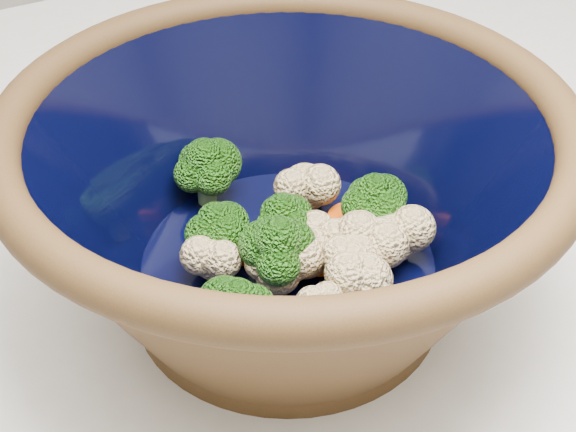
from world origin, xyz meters
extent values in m
cylinder|color=black|center=(-0.06, 0.06, 0.91)|extent=(0.20, 0.20, 0.01)
torus|color=black|center=(-0.06, 0.06, 1.04)|extent=(0.33, 0.33, 0.02)
cylinder|color=black|center=(-0.06, 0.06, 0.93)|extent=(0.19, 0.19, 0.00)
cylinder|color=#608442|center=(0.00, 0.05, 0.94)|extent=(0.01, 0.01, 0.02)
ellipsoid|color=#276012|center=(0.00, 0.05, 0.96)|extent=(0.04, 0.04, 0.03)
cylinder|color=#608442|center=(-0.08, 0.13, 0.94)|extent=(0.01, 0.01, 0.02)
ellipsoid|color=#276012|center=(-0.08, 0.13, 0.97)|extent=(0.04, 0.04, 0.04)
cylinder|color=#608442|center=(-0.12, 0.00, 0.94)|extent=(0.01, 0.01, 0.02)
ellipsoid|color=#276012|center=(-0.12, 0.00, 0.97)|extent=(0.04, 0.04, 0.03)
cylinder|color=#608442|center=(-0.10, 0.08, 0.94)|extent=(0.01, 0.01, 0.02)
ellipsoid|color=#276012|center=(-0.10, 0.08, 0.96)|extent=(0.04, 0.04, 0.03)
cylinder|color=#608442|center=(-0.08, 0.03, 0.94)|extent=(0.01, 0.01, 0.02)
ellipsoid|color=#276012|center=(-0.08, 0.03, 0.97)|extent=(0.04, 0.04, 0.04)
cylinder|color=#608442|center=(-0.06, 0.07, 0.94)|extent=(0.01, 0.01, 0.02)
ellipsoid|color=#276012|center=(-0.06, 0.07, 0.96)|extent=(0.04, 0.04, 0.03)
sphere|color=beige|center=(-0.04, 0.02, 0.95)|extent=(0.03, 0.03, 0.03)
sphere|color=beige|center=(-0.03, 0.02, 0.95)|extent=(0.03, 0.03, 0.03)
sphere|color=beige|center=(-0.05, 0.04, 0.95)|extent=(0.03, 0.03, 0.03)
sphere|color=beige|center=(-0.04, 0.00, 0.95)|extent=(0.03, 0.03, 0.03)
sphere|color=beige|center=(-0.01, 0.02, 0.95)|extent=(0.03, 0.03, 0.03)
sphere|color=beige|center=(-0.08, -0.01, 0.95)|extent=(0.03, 0.03, 0.03)
sphere|color=beige|center=(-0.11, 0.06, 0.95)|extent=(0.03, 0.03, 0.03)
sphere|color=beige|center=(-0.03, 0.10, 0.95)|extent=(0.03, 0.03, 0.03)
sphere|color=beige|center=(-0.08, 0.03, 0.95)|extent=(0.03, 0.03, 0.03)
sphere|color=beige|center=(-0.06, 0.04, 0.95)|extent=(0.03, 0.03, 0.03)
cylinder|color=#D44609|center=(-0.01, 0.06, 0.94)|extent=(0.03, 0.03, 0.01)
cylinder|color=#D44609|center=(-0.02, 0.11, 0.94)|extent=(0.03, 0.03, 0.01)
cylinder|color=#D44609|center=(-0.10, 0.09, 0.94)|extent=(0.03, 0.03, 0.01)
cylinder|color=#D44609|center=(-0.05, 0.06, 0.94)|extent=(0.03, 0.03, 0.01)
cylinder|color=#D44609|center=(-0.07, -0.01, 0.94)|extent=(0.03, 0.03, 0.01)
cylinder|color=#D44609|center=(-0.05, 0.04, 0.94)|extent=(0.03, 0.03, 0.01)
cylinder|color=#D44609|center=(-0.08, 0.07, 0.94)|extent=(0.03, 0.03, 0.01)
cylinder|color=#D44609|center=(-0.02, 0.11, 0.94)|extent=(0.03, 0.03, 0.01)
camera|label=1|loc=(-0.25, -0.28, 1.27)|focal=50.00mm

